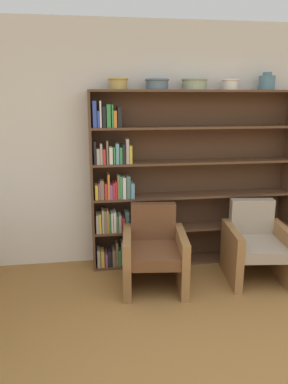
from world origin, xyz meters
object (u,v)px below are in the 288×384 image
bowl_olive (195,83)px  bowl_copper (230,84)px  bowl_brass (118,83)px  armchair_cushioned (256,245)px  vase_tall (267,82)px  bookshelf (174,183)px  armchair_leather (154,252)px  bowl_slate (157,84)px

bowl_olive → bowl_copper: (0.41, 0.00, -0.00)m
bowl_brass → armchair_cushioned: size_ratio=0.26×
bowl_copper → vase_tall: (0.43, 0.00, 0.02)m
bowl_olive → armchair_cushioned: 1.88m
bowl_olive → vase_tall: (0.83, 0.00, 0.02)m
bookshelf → bowl_brass: bearing=-178.2°
bowl_copper → bookshelf: bearing=178.2°
vase_tall → armchair_leather: (-1.37, -0.54, -1.72)m
bookshelf → vase_tall: 1.53m
bowl_slate → bowl_brass: bearing=180.0°
bowl_copper → vase_tall: size_ratio=0.99×
bowl_brass → bowl_olive: (0.84, 0.00, -0.00)m
bowl_olive → vase_tall: vase_tall is taller
bookshelf → bowl_brass: bowl_brass is taller
bookshelf → bowl_olive: 1.13m
bowl_slate → vase_tall: 1.25m
bowl_copper → bowl_brass: bearing=180.0°
bowl_brass → bowl_olive: size_ratio=0.77×
bowl_olive → bowl_brass: bearing=180.0°
bookshelf → bowl_brass: 1.28m
bookshelf → armchair_leather: bearing=-120.2°
bowl_copper → armchair_cushioned: (0.18, -0.54, -1.70)m
bowl_copper → bowl_slate: bearing=180.0°
vase_tall → bowl_olive: bearing=180.0°
bowl_brass → armchair_leather: 1.81m
vase_tall → bowl_copper: bearing=180.0°
armchair_leather → armchair_cushioned: (1.12, -0.00, 0.00)m
armchair_leather → armchair_cushioned: 1.12m
armchair_leather → bowl_copper: bearing=-143.4°
bookshelf → bowl_copper: size_ratio=12.43×
bookshelf → bowl_copper: 1.27m
bookshelf → bowl_copper: bearing=-1.8°
bowl_brass → bookshelf: bearing=1.8°
bowl_olive → bowl_copper: bearing=0.0°
bowl_slate → bowl_copper: bowl_copper is taller
bookshelf → bowl_olive: bowl_olive is taller
armchair_cushioned → vase_tall: bearing=-107.1°
bowl_slate → vase_tall: bearing=0.0°
bowl_olive → bowl_copper: size_ratio=1.48×
armchair_leather → armchair_cushioned: size_ratio=1.00×
bowl_slate → armchair_cushioned: 2.05m
bowl_olive → armchair_leather: (-0.53, -0.54, -1.71)m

